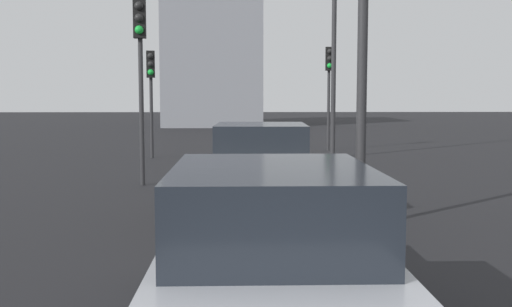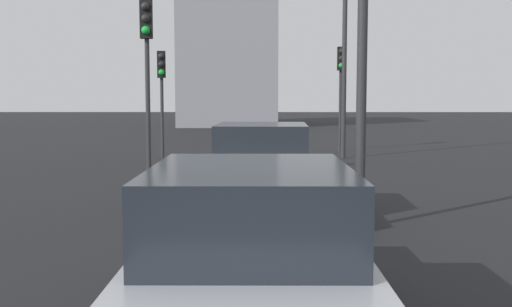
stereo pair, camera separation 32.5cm
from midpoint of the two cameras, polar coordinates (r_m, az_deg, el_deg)
The scene contains 7 objects.
car_beige_lead at distance 10.59m, azimuth 1.44°, elevation -1.81°, with size 4.09×2.06×1.64m.
car_silver_second at distance 5.10m, azimuth 1.38°, elevation -10.07°, with size 4.75×2.01×1.56m.
traffic_light_near_left at distance 23.60m, azimuth 8.40°, elevation 7.23°, with size 0.32×0.28×4.00m.
traffic_light_near_right at distance 20.84m, azimuth -8.46°, elevation 6.78°, with size 0.32×0.30×3.63m.
traffic_light_far_left at distance 14.49m, azimuth -9.64°, elevation 9.34°, with size 0.32×0.29×4.35m.
street_lamp_far at distance 21.04m, azimuth 8.86°, elevation 13.51°, with size 0.56×0.36×8.83m.
building_facade_left at distance 45.08m, azimuth -2.27°, elevation 8.94°, with size 9.87×6.82×9.74m, color gray.
Camera 2 is at (-0.56, -0.10, 2.12)m, focal length 42.38 mm.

